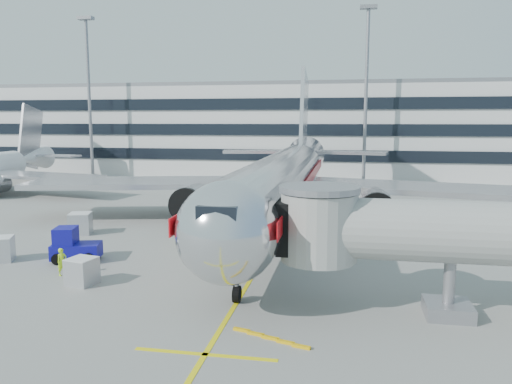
% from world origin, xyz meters
% --- Properties ---
extents(ground, '(180.00, 180.00, 0.00)m').
position_xyz_m(ground, '(0.00, 0.00, 0.00)').
color(ground, gray).
rests_on(ground, ground).
extents(lead_in_line, '(0.25, 70.00, 0.01)m').
position_xyz_m(lead_in_line, '(0.00, 10.00, 0.01)').
color(lead_in_line, yellow).
rests_on(lead_in_line, ground).
extents(stop_bar, '(6.00, 0.25, 0.01)m').
position_xyz_m(stop_bar, '(0.00, -14.00, 0.01)').
color(stop_bar, yellow).
rests_on(stop_bar, ground).
extents(main_jet, '(50.95, 48.70, 16.06)m').
position_xyz_m(main_jet, '(0.00, 11.72, 4.23)').
color(main_jet, silver).
rests_on(main_jet, ground).
extents(jet_bridge, '(17.80, 4.50, 7.00)m').
position_xyz_m(jet_bridge, '(12.18, -8.00, 3.87)').
color(jet_bridge, silver).
rests_on(jet_bridge, ground).
extents(terminal, '(150.00, 24.25, 15.60)m').
position_xyz_m(terminal, '(0.00, 57.95, 7.80)').
color(terminal, silver).
rests_on(terminal, ground).
extents(light_mast_west, '(2.40, 1.20, 25.45)m').
position_xyz_m(light_mast_west, '(-35.00, 42.00, 14.88)').
color(light_mast_west, gray).
rests_on(light_mast_west, ground).
extents(light_mast_centre, '(2.40, 1.20, 25.45)m').
position_xyz_m(light_mast_centre, '(8.00, 42.00, 14.88)').
color(light_mast_centre, gray).
rests_on(light_mast_centre, ground).
extents(belt_loader, '(4.56, 1.99, 2.15)m').
position_xyz_m(belt_loader, '(-4.62, 4.15, 0.61)').
color(belt_loader, '#F1B60A').
rests_on(belt_loader, ground).
extents(baggage_tug, '(3.46, 2.63, 2.34)m').
position_xyz_m(baggage_tug, '(-12.54, -2.43, 1.02)').
color(baggage_tug, '#0E0C88').
rests_on(baggage_tug, ground).
extents(cargo_container_left, '(2.06, 2.06, 1.66)m').
position_xyz_m(cargo_container_left, '(-17.40, -3.29, 0.84)').
color(cargo_container_left, '#B4B6BB').
rests_on(cargo_container_left, ground).
extents(cargo_container_right, '(2.11, 2.11, 1.80)m').
position_xyz_m(cargo_container_right, '(-16.32, 5.17, 0.91)').
color(cargo_container_right, '#B4B6BB').
rests_on(cargo_container_right, ground).
extents(cargo_container_front, '(1.73, 1.73, 1.56)m').
position_xyz_m(cargo_container_front, '(-9.47, -6.76, 0.78)').
color(cargo_container_front, '#B4B6BB').
rests_on(cargo_container_front, ground).
extents(ramp_worker, '(0.65, 0.74, 1.70)m').
position_xyz_m(ramp_worker, '(-11.56, -5.41, 0.85)').
color(ramp_worker, '#BEF519').
rests_on(ramp_worker, ground).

